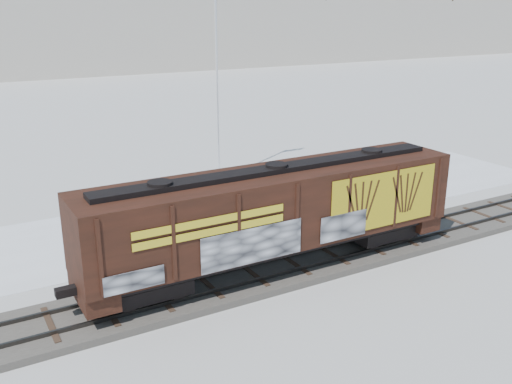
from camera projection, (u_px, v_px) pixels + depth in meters
ground at (330, 259)px, 25.40m from camera, size 500.00×500.00×0.00m
rail_track at (330, 256)px, 25.35m from camera, size 50.00×3.40×0.43m
parking_strip at (249, 210)px, 31.59m from camera, size 40.00×8.00×0.03m
hopper_railcar at (276, 211)px, 23.17m from camera, size 16.30×3.06×4.26m
flagpole at (219, 102)px, 35.39m from camera, size 2.30×0.90×13.36m
car_silver at (192, 202)px, 30.63m from camera, size 4.45×2.40×1.44m
car_white at (164, 206)px, 29.61m from camera, size 5.20×2.51×1.64m
car_dark at (363, 188)px, 33.03m from camera, size 4.89×2.34×1.37m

